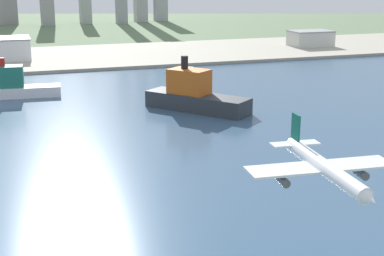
{
  "coord_description": "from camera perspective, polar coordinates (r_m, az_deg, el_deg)",
  "views": [
    {
      "loc": [
        -72.66,
        -1.61,
        72.42
      ],
      "look_at": [
        -10.42,
        182.58,
        18.68
      ],
      "focal_mm": 53.29,
      "sensor_mm": 36.0,
      "label": 1
    }
  ],
  "objects": [
    {
      "name": "ground_plane",
      "position": [
        318.58,
        -5.0,
        2.25
      ],
      "size": [
        2400.0,
        2400.0,
        0.0
      ],
      "primitive_type": "plane",
      "color": "#5A7250"
    },
    {
      "name": "water_bay",
      "position": [
        262.47,
        -1.86,
        -0.56
      ],
      "size": [
        840.0,
        360.0,
        0.15
      ],
      "primitive_type": "cube",
      "color": "#385675",
      "rests_on": "ground"
    },
    {
      "name": "industrial_pier",
      "position": [
        502.02,
        -10.24,
        7.06
      ],
      "size": [
        840.0,
        140.0,
        2.5
      ],
      "primitive_type": "cube",
      "color": "#A39D8C",
      "rests_on": "ground"
    },
    {
      "name": "airplane_landing",
      "position": [
        124.59,
        13.08,
        -3.89
      ],
      "size": [
        33.17,
        37.86,
        11.27
      ],
      "color": "white"
    },
    {
      "name": "container_barge",
      "position": [
        304.82,
        0.27,
        3.26
      ],
      "size": [
        48.44,
        55.51,
        28.82
      ],
      "color": "#2D3338",
      "rests_on": "water_bay"
    },
    {
      "name": "tugboat_small",
      "position": [
        375.17,
        -0.37,
        5.0
      ],
      "size": [
        19.03,
        18.17,
        14.79
      ],
      "color": "#B22D1E",
      "rests_on": "water_bay"
    },
    {
      "name": "ferry_boat",
      "position": [
        353.19,
        -17.39,
        4.05
      ],
      "size": [
        50.28,
        17.26,
        23.58
      ],
      "color": "white",
      "rests_on": "water_bay"
    },
    {
      "name": "warehouse_annex",
      "position": [
        566.95,
        11.77,
        8.79
      ],
      "size": [
        39.74,
        26.52,
        14.63
      ],
      "color": "silver",
      "rests_on": "industrial_pier"
    }
  ]
}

